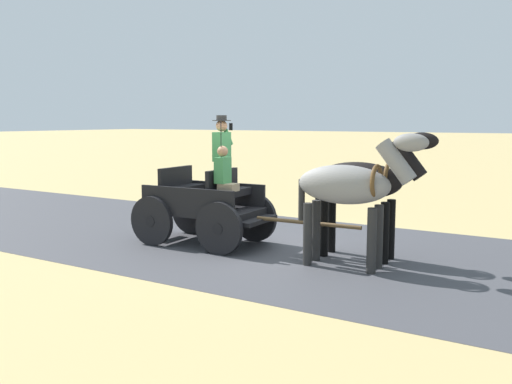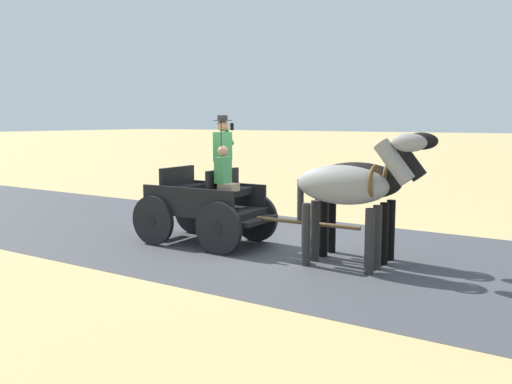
% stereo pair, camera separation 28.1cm
% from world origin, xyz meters
% --- Properties ---
extents(ground_plane, '(200.00, 200.00, 0.00)m').
position_xyz_m(ground_plane, '(0.00, 0.00, 0.00)').
color(ground_plane, tan).
extents(road_surface, '(6.08, 160.00, 0.01)m').
position_xyz_m(road_surface, '(0.00, 0.00, 0.00)').
color(road_surface, '#424247').
rests_on(road_surface, ground).
extents(horse_drawn_carriage, '(1.51, 4.51, 2.50)m').
position_xyz_m(horse_drawn_carriage, '(0.49, -0.91, 0.82)').
color(horse_drawn_carriage, black).
rests_on(horse_drawn_carriage, ground).
extents(horse_near_side, '(0.63, 2.13, 2.21)m').
position_xyz_m(horse_near_side, '(-0.00, 2.10, 1.32)').
color(horse_near_side, black).
rests_on(horse_near_side, ground).
extents(horse_off_side, '(0.64, 2.13, 2.21)m').
position_xyz_m(horse_off_side, '(0.71, 2.13, 1.32)').
color(horse_off_side, gray).
rests_on(horse_off_side, ground).
extents(traffic_cone, '(0.32, 0.32, 0.50)m').
position_xyz_m(traffic_cone, '(-2.52, -3.44, 0.25)').
color(traffic_cone, orange).
rests_on(traffic_cone, ground).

